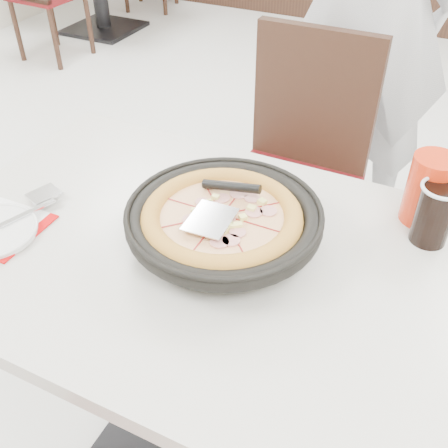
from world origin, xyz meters
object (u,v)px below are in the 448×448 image
at_px(chair_far, 288,187).
at_px(pizza_pan, 224,227).
at_px(main_table, 204,356).
at_px(pizza, 222,223).
at_px(cola_glass, 434,216).
at_px(red_cup, 429,190).

height_order(chair_far, pizza_pan, chair_far).
height_order(main_table, chair_far, chair_far).
bearing_deg(pizza_pan, pizza, -87.77).
relative_size(chair_far, cola_glass, 7.31).
xyz_separation_m(main_table, red_cup, (0.40, 0.30, 0.45)).
bearing_deg(main_table, red_cup, 36.78).
distance_m(main_table, pizza, 0.44).
bearing_deg(main_table, cola_glass, 28.55).
height_order(chair_far, pizza, chair_far).
bearing_deg(red_cup, chair_far, 139.20).
bearing_deg(main_table, pizza, 30.50).
xyz_separation_m(pizza, cola_glass, (0.39, 0.21, 0.00)).
height_order(pizza, cola_glass, cola_glass).
xyz_separation_m(main_table, chair_far, (-0.03, 0.68, 0.10)).
bearing_deg(pizza, cola_glass, 28.34).
bearing_deg(cola_glass, pizza_pan, -152.89).
xyz_separation_m(pizza_pan, pizza, (0.00, -0.01, 0.02)).
distance_m(pizza_pan, red_cup, 0.45).
xyz_separation_m(chair_far, pizza_pan, (0.07, -0.64, 0.32)).
relative_size(pizza, cola_glass, 2.27).
xyz_separation_m(chair_far, pizza, (0.07, -0.65, 0.34)).
bearing_deg(pizza_pan, main_table, -139.51).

